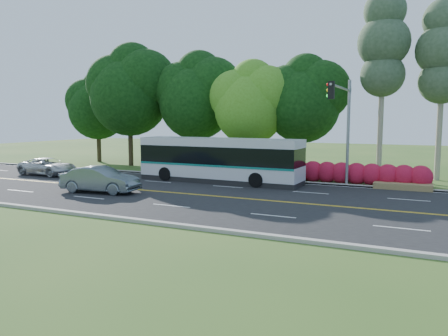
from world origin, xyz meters
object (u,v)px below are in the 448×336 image
at_px(transit_bus, 219,160).
at_px(traffic_signal, 343,116).
at_px(sedan, 100,180).
at_px(suv, 48,167).

bearing_deg(transit_bus, traffic_signal, 2.68).
bearing_deg(sedan, traffic_signal, -68.32).
bearing_deg(traffic_signal, sedan, -150.98).
relative_size(sedan, suv, 0.97).
distance_m(sedan, suv, 10.53).
xyz_separation_m(traffic_signal, suv, (-22.47, -2.51, -3.97)).
relative_size(traffic_signal, transit_bus, 0.59).
bearing_deg(suv, traffic_signal, -82.26).
relative_size(traffic_signal, sedan, 1.46).
bearing_deg(suv, sedan, -115.37).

